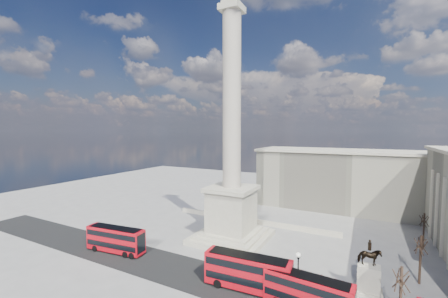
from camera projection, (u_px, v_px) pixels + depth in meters
ground at (220, 248)px, 51.20m from camera, size 180.00×180.00×0.00m
asphalt_road at (217, 281)px, 40.05m from camera, size 120.00×9.00×0.01m
nelsons_column at (232, 176)px, 54.77m from camera, size 14.00×14.00×49.85m
balustrade_wall at (252, 221)px, 65.32m from camera, size 40.00×0.60×1.10m
building_northeast at (350, 180)px, 76.79m from camera, size 51.00×17.00×16.60m
red_bus_a at (116, 239)px, 49.52m from camera, size 11.47×3.82×4.56m
red_bus_b at (248, 272)px, 37.69m from camera, size 12.18×3.49×4.88m
red_bus_c at (308, 292)px, 33.44m from camera, size 10.80×3.28×4.32m
victorian_lamp at (298, 273)px, 35.00m from camera, size 0.56×0.56×6.47m
equestrian_statue at (369, 275)px, 36.94m from camera, size 3.50×2.63×7.43m
bare_tree_near at (401, 278)px, 29.48m from camera, size 1.78×1.78×7.78m
bare_tree_mid at (421, 244)px, 39.01m from camera, size 1.96×1.96×7.43m
bare_tree_far at (424, 219)px, 50.99m from camera, size 1.71×1.71×6.98m
pedestrian_walking at (315, 282)px, 38.17m from camera, size 0.75×0.65×1.73m
pedestrian_standing at (321, 280)px, 38.90m from camera, size 0.83×0.68×1.60m
pedestrian_crossing at (233, 263)px, 43.71m from camera, size 0.98×1.10×1.78m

